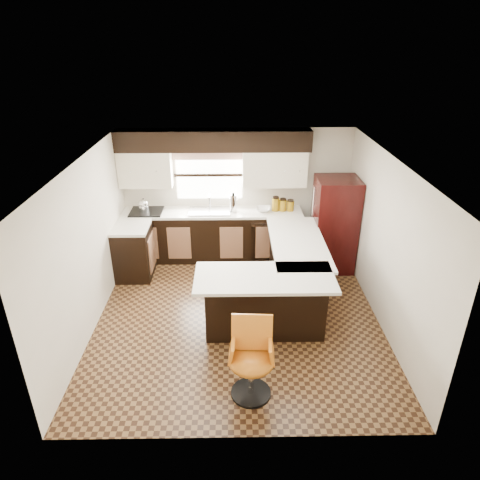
{
  "coord_description": "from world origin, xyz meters",
  "views": [
    {
      "loc": [
        -0.05,
        -5.39,
        3.89
      ],
      "look_at": [
        0.04,
        0.45,
        1.06
      ],
      "focal_mm": 32.0,
      "sensor_mm": 36.0,
      "label": 1
    }
  ],
  "objects_px": {
    "peninsula_return": "(265,303)",
    "bar_chair": "(251,362)",
    "peninsula_long": "(293,269)",
    "refrigerator": "(334,225)"
  },
  "relations": [
    {
      "from": "bar_chair",
      "to": "peninsula_long",
      "type": "bearing_deg",
      "value": 74.32
    },
    {
      "from": "peninsula_long",
      "to": "refrigerator",
      "type": "relative_size",
      "value": 1.16
    },
    {
      "from": "peninsula_return",
      "to": "refrigerator",
      "type": "height_order",
      "value": "refrigerator"
    },
    {
      "from": "peninsula_long",
      "to": "refrigerator",
      "type": "xyz_separation_m",
      "value": [
        0.82,
        0.87,
        0.39
      ]
    },
    {
      "from": "peninsula_return",
      "to": "peninsula_long",
      "type": "bearing_deg",
      "value": 61.7
    },
    {
      "from": "refrigerator",
      "to": "bar_chair",
      "type": "height_order",
      "value": "refrigerator"
    },
    {
      "from": "peninsula_return",
      "to": "bar_chair",
      "type": "bearing_deg",
      "value": -100.94
    },
    {
      "from": "peninsula_long",
      "to": "peninsula_return",
      "type": "height_order",
      "value": "same"
    },
    {
      "from": "peninsula_long",
      "to": "bar_chair",
      "type": "height_order",
      "value": "bar_chair"
    },
    {
      "from": "peninsula_return",
      "to": "bar_chair",
      "type": "relative_size",
      "value": 1.68
    }
  ]
}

